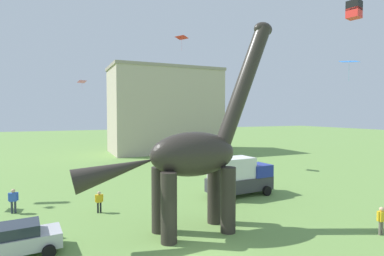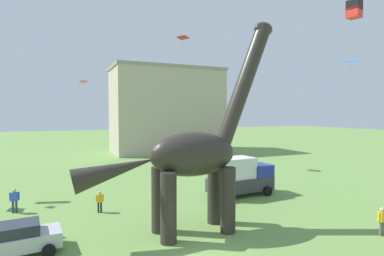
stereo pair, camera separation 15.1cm
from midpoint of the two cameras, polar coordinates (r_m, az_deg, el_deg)
The scene contains 11 objects.
dinosaur_sculpture at distance 17.34m, azimuth 0.32°, elevation -4.93°, with size 11.99×2.54×12.53m.
parked_sedan_left at distance 17.66m, azimuth -30.34°, elevation -17.64°, with size 4.35×2.17×1.55m.
parked_box_truck at distance 25.89m, azimuth 9.06°, elevation -8.88°, with size 5.73×2.48×3.20m.
person_vendor_side at distance 20.71m, azimuth 32.32°, elevation -14.19°, with size 0.60×0.26×1.59m.
person_far_spectator at distance 22.40m, azimuth -16.79°, elevation -12.77°, with size 0.56×0.25×1.49m.
person_strolling_adult at distance 24.60m, azimuth -30.26°, elevation -11.33°, with size 0.63×0.28×1.69m.
kite_mid_left at distance 34.55m, azimuth 27.81°, elevation 11.03°, with size 2.10×1.96×2.13m.
kite_mid_right at distance 36.28m, azimuth -19.64°, elevation 8.19°, with size 1.10×0.98×1.17m.
kite_far_right at distance 17.80m, azimuth 28.43°, elevation 19.03°, with size 0.71×0.71×0.83m.
kite_near_low at distance 39.82m, azimuth -1.59°, elevation 16.63°, with size 1.67×1.81×1.79m.
background_building_block at distance 54.88m, azimuth -4.67°, elevation 3.40°, with size 19.40×10.16×14.98m.
Camera 2 is at (-6.02, -12.05, 6.84)m, focal length 28.36 mm.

